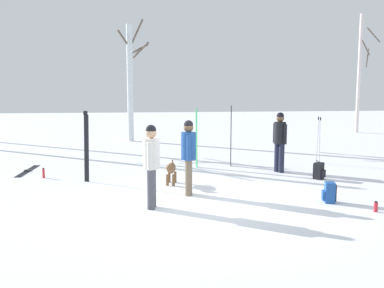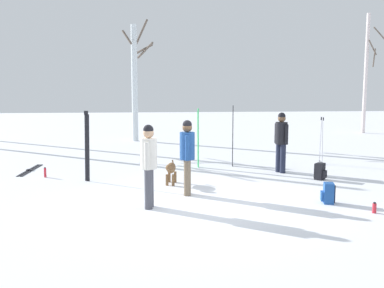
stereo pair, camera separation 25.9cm
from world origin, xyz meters
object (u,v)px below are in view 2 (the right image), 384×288
ski_pair_planted_1 (198,138)px  water_bottle_0 (45,173)px  ski_poles_0 (322,139)px  backpack_0 (320,172)px  birch_tree_2 (135,79)px  water_bottle_1 (374,208)px  birch_tree_3 (367,72)px  person_2 (149,161)px  dog (171,169)px  person_1 (281,138)px  ski_pair_planted_0 (233,136)px  ski_pair_planted_2 (87,147)px  ski_pair_lying_0 (30,170)px  person_0 (187,152)px  backpack_1 (328,193)px

ski_pair_planted_1 → water_bottle_0: 4.49m
ski_poles_0 → backpack_0: 2.53m
ski_poles_0 → birch_tree_2: birch_tree_2 is taller
water_bottle_1 → birch_tree_2: 13.05m
backpack_0 → birch_tree_3: 12.75m
person_2 → dog: 2.30m
person_1 → water_bottle_1: size_ratio=7.92×
ski_pair_planted_1 → birch_tree_3: birch_tree_3 is taller
person_1 → water_bottle_0: 6.60m
ski_pair_planted_0 → ski_pair_planted_2: size_ratio=1.01×
water_bottle_1 → ski_pair_planted_2: bearing=150.3°
ski_pair_planted_1 → birch_tree_2: bearing=107.9°
ski_pair_planted_0 → ski_pair_lying_0: bearing=-178.0°
person_1 → ski_poles_0: size_ratio=1.16×
ski_pair_planted_2 → ski_pair_lying_0: 2.65m
ski_pair_planted_1 → ski_poles_0: (3.92, 0.24, -0.10)m
ski_pair_planted_2 → birch_tree_2: bearing=83.5°
dog → birch_tree_2: (-1.20, 8.82, 2.30)m
ski_pair_planted_2 → person_0: bearing=-33.8°
ski_pair_planted_0 → backpack_1: bearing=-74.0°
person_1 → ski_pair_planted_2: bearing=-172.1°
ski_pair_planted_1 → birch_tree_2: size_ratio=0.34×
backpack_0 → water_bottle_1: bearing=-91.1°
dog → water_bottle_1: 4.87m
backpack_0 → birch_tree_2: 10.32m
ski_pair_planted_1 → backpack_0: bearing=-34.0°
backpack_0 → water_bottle_0: 7.38m
ski_pair_planted_1 → backpack_1: size_ratio=4.05×
person_2 → ski_pair_planted_0: size_ratio=0.92×
dog → ski_poles_0: size_ratio=0.60×
ski_pair_planted_1 → birch_tree_2: 7.10m
person_1 → ski_pair_planted_1: (-2.27, 1.01, -0.10)m
ski_poles_0 → water_bottle_1: (-0.93, -5.44, -0.69)m
person_0 → ski_pair_planted_0: bearing=64.7°
water_bottle_0 → birch_tree_2: (2.17, 7.69, 2.55)m
ski_pair_planted_0 → ski_pair_planted_1: ski_pair_planted_0 is taller
ski_pair_planted_0 → birch_tree_2: birch_tree_2 is taller
person_1 → ski_pair_lying_0: bearing=173.0°
ski_poles_0 → ski_pair_lying_0: bearing=-177.6°
birch_tree_2 → ski_pair_planted_2: bearing=-96.5°
ski_poles_0 → birch_tree_2: 8.92m
backpack_1 → water_bottle_1: (0.63, -0.79, -0.11)m
ski_pair_planted_1 → birch_tree_2: (-2.11, 6.54, 1.80)m
backpack_1 → water_bottle_1: size_ratio=2.03×
ski_pair_planted_0 → birch_tree_3: (8.22, 8.61, 2.13)m
ski_pair_lying_0 → birch_tree_3: (14.23, 8.81, 3.04)m
ski_pair_planted_0 → ski_pair_planted_2: ski_pair_planted_0 is taller
dog → birch_tree_3: birch_tree_3 is taller
person_0 → water_bottle_1: size_ratio=7.92×
ski_pair_planted_0 → ski_poles_0: 2.86m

